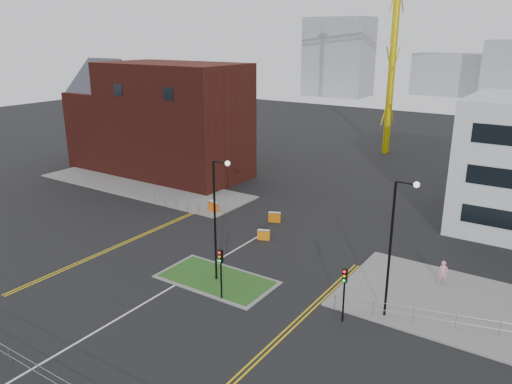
{
  "coord_description": "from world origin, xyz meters",
  "views": [
    {
      "loc": [
        22.62,
        -17.86,
        17.19
      ],
      "look_at": [
        1.3,
        14.32,
        5.0
      ],
      "focal_mm": 35.0,
      "sensor_mm": 36.0,
      "label": 1
    }
  ],
  "objects": [
    {
      "name": "ground",
      "position": [
        0.0,
        0.0,
        0.0
      ],
      "size": [
        200.0,
        200.0,
        0.0
      ],
      "primitive_type": "plane",
      "color": "black",
      "rests_on": "ground"
    },
    {
      "name": "pavement_left",
      "position": [
        -20.0,
        22.0,
        0.06
      ],
      "size": [
        28.0,
        8.0,
        0.12
      ],
      "primitive_type": "cube",
      "color": "slate",
      "rests_on": "ground"
    },
    {
      "name": "island_kerb",
      "position": [
        2.0,
        8.0,
        0.04
      ],
      "size": [
        8.6,
        4.6,
        0.08
      ],
      "primitive_type": "cube",
      "color": "slate",
      "rests_on": "ground"
    },
    {
      "name": "grass_island",
      "position": [
        2.0,
        8.0,
        0.06
      ],
      "size": [
        8.0,
        4.0,
        0.12
      ],
      "primitive_type": "cube",
      "color": "#23531B",
      "rests_on": "ground"
    },
    {
      "name": "brick_building",
      "position": [
        -22.97,
        28.0,
        6.85
      ],
      "size": [
        24.2,
        10.07,
        14.24
      ],
      "color": "#491712",
      "rests_on": "ground"
    },
    {
      "name": "streetlamp_island",
      "position": [
        2.22,
        8.0,
        5.41
      ],
      "size": [
        1.46,
        0.36,
        9.18
      ],
      "color": "black",
      "rests_on": "ground"
    },
    {
      "name": "streetlamp_right_near",
      "position": [
        14.22,
        10.0,
        5.41
      ],
      "size": [
        1.46,
        0.36,
        9.18
      ],
      "color": "black",
      "rests_on": "ground"
    },
    {
      "name": "traffic_light_island",
      "position": [
        4.0,
        5.98,
        2.57
      ],
      "size": [
        0.28,
        0.33,
        3.65
      ],
      "color": "black",
      "rests_on": "ground"
    },
    {
      "name": "traffic_light_right",
      "position": [
        12.0,
        7.98,
        2.57
      ],
      "size": [
        0.28,
        0.33,
        3.65
      ],
      "color": "black",
      "rests_on": "ground"
    },
    {
      "name": "railing_front",
      "position": [
        0.0,
        -6.0,
        0.78
      ],
      "size": [
        24.05,
        0.05,
        1.1
      ],
      "color": "gray",
      "rests_on": "ground"
    },
    {
      "name": "railing_left",
      "position": [
        -11.0,
        18.0,
        0.74
      ],
      "size": [
        6.05,
        0.05,
        1.1
      ],
      "color": "gray",
      "rests_on": "ground"
    },
    {
      "name": "railing_right",
      "position": [
        20.5,
        11.5,
        0.78
      ],
      "size": [
        19.05,
        5.05,
        1.1
      ],
      "color": "gray",
      "rests_on": "ground"
    },
    {
      "name": "centre_line",
      "position": [
        0.0,
        2.0,
        0.01
      ],
      "size": [
        0.15,
        30.0,
        0.01
      ],
      "primitive_type": "cube",
      "color": "silver",
      "rests_on": "ground"
    },
    {
      "name": "yellow_left_a",
      "position": [
        -9.0,
        10.0,
        0.01
      ],
      "size": [
        0.12,
        24.0,
        0.01
      ],
      "primitive_type": "cube",
      "color": "gold",
      "rests_on": "ground"
    },
    {
      "name": "yellow_left_b",
      "position": [
        -8.7,
        10.0,
        0.01
      ],
      "size": [
        0.12,
        24.0,
        0.01
      ],
      "primitive_type": "cube",
      "color": "gold",
      "rests_on": "ground"
    },
    {
      "name": "yellow_right_a",
      "position": [
        9.5,
        6.0,
        0.01
      ],
      "size": [
        0.12,
        20.0,
        0.01
      ],
      "primitive_type": "cube",
      "color": "gold",
      "rests_on": "ground"
    },
    {
      "name": "yellow_right_b",
      "position": [
        9.8,
        6.0,
        0.01
      ],
      "size": [
        0.12,
        20.0,
        0.01
      ],
      "primitive_type": "cube",
      "color": "gold",
      "rests_on": "ground"
    },
    {
      "name": "skyline_a",
      "position": [
        -40.0,
        120.0,
        11.0
      ],
      "size": [
        18.0,
        12.0,
        22.0
      ],
      "primitive_type": "cube",
      "color": "gray",
      "rests_on": "ground"
    },
    {
      "name": "skyline_d",
      "position": [
        -8.0,
        140.0,
        6.0
      ],
      "size": [
        30.0,
        12.0,
        12.0
      ],
      "primitive_type": "cube",
      "color": "gray",
      "rests_on": "ground"
    },
    {
      "name": "pedestrian",
      "position": [
        15.97,
        16.41,
        0.92
      ],
      "size": [
        0.78,
        0.64,
        1.83
      ],
      "primitive_type": "imported",
      "rotation": [
        0.0,
        0.0,
        0.35
      ],
      "color": "pink",
      "rests_on": "ground"
    },
    {
      "name": "barrier_left",
      "position": [
        -7.38,
        19.53,
        0.6
      ],
      "size": [
        1.39,
        0.85,
        1.11
      ],
      "color": "#E85C0C",
      "rests_on": "ground"
    },
    {
      "name": "barrier_mid",
      "position": [
        -0.68,
        20.53,
        0.53
      ],
      "size": [
        1.21,
        0.79,
        0.97
      ],
      "color": "#CB670B",
      "rests_on": "ground"
    },
    {
      "name": "barrier_right",
      "position": [
        0.79,
        16.31,
        0.49
      ],
      "size": [
        1.13,
        0.7,
        0.9
      ],
      "color": "orange",
      "rests_on": "ground"
    }
  ]
}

